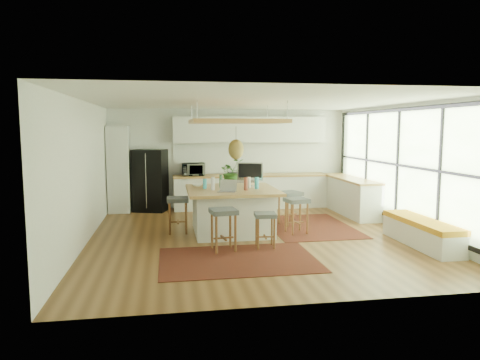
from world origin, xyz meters
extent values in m
plane|color=#563418|center=(0.00, 0.00, 0.00)|extent=(7.00, 7.00, 0.00)
plane|color=white|center=(0.00, 0.00, 2.70)|extent=(7.00, 7.00, 0.00)
plane|color=silver|center=(0.00, 3.50, 1.35)|extent=(6.50, 0.00, 6.50)
plane|color=silver|center=(0.00, -3.50, 1.35)|extent=(6.50, 0.00, 6.50)
plane|color=silver|center=(-3.25, 0.00, 1.35)|extent=(0.00, 7.00, 7.00)
plane|color=silver|center=(3.25, 0.00, 1.35)|extent=(0.00, 7.00, 7.00)
cube|color=silver|center=(-2.95, 3.18, 1.12)|extent=(0.55, 0.60, 2.25)
cube|color=silver|center=(0.55, 3.18, 0.44)|extent=(4.20, 0.60, 0.88)
cube|color=olive|center=(0.55, 3.18, 0.90)|extent=(4.24, 0.64, 0.05)
cube|color=white|center=(0.55, 3.48, 1.35)|extent=(4.20, 0.02, 0.80)
cube|color=silver|center=(0.55, 3.32, 2.15)|extent=(4.20, 0.34, 0.70)
cube|color=silver|center=(2.93, 2.00, 0.44)|extent=(0.60, 2.50, 0.88)
cube|color=olive|center=(2.93, 2.00, 0.90)|extent=(0.64, 2.54, 0.05)
cube|color=black|center=(-0.57, -1.53, 0.01)|extent=(2.60, 1.80, 0.01)
cube|color=black|center=(1.40, 0.69, 0.01)|extent=(1.80, 2.60, 0.01)
imported|color=#A5A5AA|center=(-1.02, 3.20, 1.13)|extent=(0.61, 0.34, 0.41)
imported|color=#1E4C19|center=(-0.30, 1.06, 1.16)|extent=(0.72, 0.75, 0.46)
imported|color=white|center=(-1.08, 0.94, 0.96)|extent=(0.27, 0.27, 0.05)
cylinder|color=#36B6D9|center=(-0.94, 0.53, 1.03)|extent=(0.07, 0.07, 0.19)
cylinder|color=silver|center=(-0.79, 0.28, 1.03)|extent=(0.07, 0.07, 0.19)
cylinder|color=brown|center=(-0.14, 0.13, 1.03)|extent=(0.07, 0.07, 0.19)
cylinder|color=white|center=(-0.04, 0.48, 1.03)|extent=(0.07, 0.07, 0.19)
cylinder|color=#497955|center=(-0.59, 0.68, 1.03)|extent=(0.07, 0.07, 0.19)
cylinder|color=#36B6D9|center=(0.11, 0.33, 1.03)|extent=(0.07, 0.07, 0.19)
camera|label=1|loc=(-1.70, -8.54, 2.17)|focal=32.83mm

